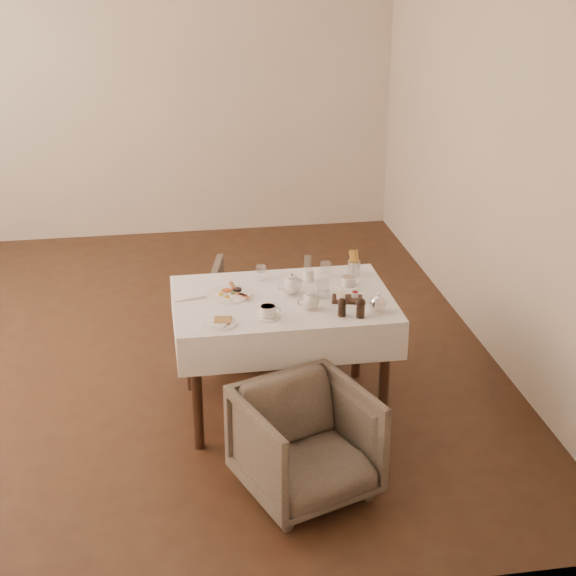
{
  "coord_description": "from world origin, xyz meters",
  "views": [
    {
      "loc": [
        -0.01,
        -5.53,
        2.86
      ],
      "look_at": [
        0.74,
        -0.88,
        0.82
      ],
      "focal_mm": 55.0,
      "sensor_mm": 36.0,
      "label": 1
    }
  ],
  "objects_px": {
    "table": "(283,316)",
    "armchair_far": "(261,311)",
    "breakfast_plate": "(230,293)",
    "armchair_near": "(306,443)",
    "teapot_centre": "(291,283)"
  },
  "relations": [
    {
      "from": "table",
      "to": "armchair_far",
      "type": "xyz_separation_m",
      "value": [
        -0.03,
        0.79,
        -0.33
      ]
    },
    {
      "from": "armchair_far",
      "to": "breakfast_plate",
      "type": "height_order",
      "value": "breakfast_plate"
    },
    {
      "from": "armchair_near",
      "to": "teapot_centre",
      "type": "distance_m",
      "value": 1.04
    },
    {
      "from": "breakfast_plate",
      "to": "table",
      "type": "bearing_deg",
      "value": 2.95
    },
    {
      "from": "armchair_far",
      "to": "teapot_centre",
      "type": "xyz_separation_m",
      "value": [
        0.09,
        -0.74,
        0.51
      ]
    },
    {
      "from": "armchair_near",
      "to": "armchair_far",
      "type": "bearing_deg",
      "value": 70.27
    },
    {
      "from": "armchair_far",
      "to": "breakfast_plate",
      "type": "distance_m",
      "value": 0.88
    },
    {
      "from": "armchair_far",
      "to": "teapot_centre",
      "type": "distance_m",
      "value": 0.9
    },
    {
      "from": "armchair_near",
      "to": "breakfast_plate",
      "type": "bearing_deg",
      "value": 87.14
    },
    {
      "from": "breakfast_plate",
      "to": "teapot_centre",
      "type": "distance_m",
      "value": 0.37
    },
    {
      "from": "armchair_near",
      "to": "armchair_far",
      "type": "distance_m",
      "value": 1.63
    },
    {
      "from": "armchair_near",
      "to": "armchair_far",
      "type": "xyz_separation_m",
      "value": [
        -0.02,
        1.63,
        0.02
      ]
    },
    {
      "from": "table",
      "to": "breakfast_plate",
      "type": "bearing_deg",
      "value": 163.32
    },
    {
      "from": "table",
      "to": "breakfast_plate",
      "type": "distance_m",
      "value": 0.34
    },
    {
      "from": "table",
      "to": "armchair_far",
      "type": "bearing_deg",
      "value": 91.93
    }
  ]
}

